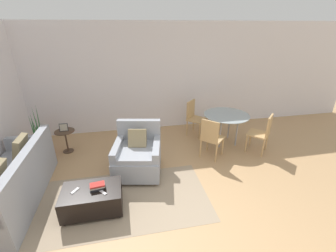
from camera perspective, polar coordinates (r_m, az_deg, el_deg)
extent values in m
plane|color=tan|center=(3.40, 5.94, -26.77)|extent=(20.00, 20.00, 0.00)
cube|color=white|center=(5.97, -4.24, 11.93)|extent=(12.00, 0.06, 2.75)
cube|color=gray|center=(3.97, -12.33, -17.97)|extent=(2.93, 1.50, 0.00)
cube|color=brown|center=(3.57, -12.32, -23.94)|extent=(2.87, 0.05, 0.00)
cube|color=brown|center=(3.70, -12.33, -21.80)|extent=(2.87, 0.05, 0.00)
cube|color=brown|center=(3.83, -12.33, -19.80)|extent=(2.87, 0.05, 0.00)
cube|color=brown|center=(3.97, -12.34, -17.94)|extent=(2.87, 0.05, 0.00)
cube|color=brown|center=(4.11, -12.34, -16.21)|extent=(2.87, 0.05, 0.00)
cube|color=brown|center=(4.26, -12.35, -14.60)|extent=(2.87, 0.05, 0.00)
cube|color=brown|center=(4.41, -12.35, -13.09)|extent=(2.87, 0.05, 0.00)
cube|color=#999EA8|center=(4.52, -34.95, -13.14)|extent=(0.84, 2.10, 0.43)
cube|color=#999EA8|center=(4.16, -31.98, -8.25)|extent=(0.14, 2.10, 0.45)
cube|color=#999EA8|center=(5.14, -31.99, -3.51)|extent=(0.77, 0.12, 0.26)
cube|color=#8E7F5B|center=(4.62, -33.40, -4.69)|extent=(0.19, 0.40, 0.41)
cube|color=#999EA8|center=(4.40, -7.66, -8.88)|extent=(1.02, 1.07, 0.38)
cube|color=#999EA8|center=(4.25, -7.89, -6.45)|extent=(0.76, 0.91, 0.10)
cube|color=#999EA8|center=(4.53, -7.34, -1.41)|extent=(0.86, 0.29, 0.51)
cube|color=#999EA8|center=(4.32, -12.70, -5.52)|extent=(0.29, 0.86, 0.20)
cube|color=#999EA8|center=(4.22, -2.92, -5.66)|extent=(0.29, 0.86, 0.20)
cylinder|color=brown|center=(4.28, -12.87, -13.98)|extent=(0.05, 0.05, 0.06)
cylinder|color=brown|center=(4.19, -3.31, -14.31)|extent=(0.05, 0.05, 0.06)
cylinder|color=brown|center=(4.89, -11.02, -8.49)|extent=(0.05, 0.05, 0.06)
cylinder|color=brown|center=(4.81, -2.81, -8.65)|extent=(0.05, 0.05, 0.06)
cube|color=#8E7F5B|center=(4.28, -7.79, -3.06)|extent=(0.37, 0.26, 0.35)
cube|color=black|center=(3.78, -18.63, -17.13)|extent=(0.88, 0.55, 0.35)
cylinder|color=black|center=(3.83, -24.80, -21.67)|extent=(0.04, 0.04, 0.04)
cylinder|color=black|center=(3.70, -12.15, -21.39)|extent=(0.04, 0.04, 0.04)
cylinder|color=black|center=(4.15, -23.52, -17.27)|extent=(0.04, 0.04, 0.04)
cylinder|color=black|center=(4.03, -12.19, -16.84)|extent=(0.04, 0.04, 0.04)
cube|color=black|center=(3.65, -17.67, -14.83)|extent=(0.21, 0.16, 0.03)
cube|color=beige|center=(3.64, -17.43, -14.32)|extent=(0.23, 0.15, 0.03)
cube|color=#B72D28|center=(3.61, -17.52, -14.06)|extent=(0.23, 0.15, 0.03)
cube|color=#B7B7BC|center=(3.72, -22.54, -14.94)|extent=(0.12, 0.14, 0.01)
cube|color=#B7B7BC|center=(3.57, -16.29, -15.78)|extent=(0.14, 0.15, 0.01)
cylinder|color=maroon|center=(5.75, -29.48, -5.16)|extent=(0.39, 0.39, 0.24)
cylinder|color=black|center=(5.70, -29.71, -4.19)|extent=(0.36, 0.36, 0.02)
cone|color=#387A42|center=(5.52, -30.31, -0.01)|extent=(0.05, 0.13, 0.88)
cone|color=#387A42|center=(5.57, -29.89, 0.40)|extent=(0.10, 0.09, 0.91)
cone|color=#387A42|center=(5.63, -30.36, -1.10)|extent=(0.14, 0.07, 0.61)
cone|color=#387A42|center=(5.61, -30.82, -1.22)|extent=(0.05, 0.07, 0.63)
cone|color=#387A42|center=(5.56, -30.84, -0.84)|extent=(0.07, 0.14, 0.73)
cone|color=#387A42|center=(5.50, -31.02, -1.13)|extent=(0.09, 0.06, 0.73)
cone|color=#387A42|center=(5.53, -30.28, -1.29)|extent=(0.13, 0.10, 0.65)
cylinder|color=#4C3828|center=(5.43, -24.81, -1.22)|extent=(0.42, 0.42, 0.02)
cylinder|color=#4C3828|center=(5.54, -24.37, -3.56)|extent=(0.04, 0.04, 0.48)
cylinder|color=#4C3828|center=(5.65, -23.94, -5.81)|extent=(0.23, 0.23, 0.02)
cube|color=black|center=(5.40, -24.99, -0.32)|extent=(0.18, 0.05, 0.17)
cube|color=#B2A893|center=(5.39, -25.00, -0.35)|extent=(0.16, 0.03, 0.15)
cube|color=black|center=(5.44, -24.85, -0.62)|extent=(0.02, 0.04, 0.08)
cylinder|color=#99A8AD|center=(5.43, 14.65, 2.74)|extent=(1.06, 1.06, 0.01)
cylinder|color=#99999E|center=(5.32, 13.17, -1.84)|extent=(0.04, 0.04, 0.72)
cylinder|color=#99999E|center=(5.50, 17.08, -1.43)|extent=(0.04, 0.04, 0.72)
cylinder|color=#99999E|center=(5.66, 11.52, -0.06)|extent=(0.04, 0.04, 0.72)
cylinder|color=#99999E|center=(5.83, 15.26, 0.27)|extent=(0.04, 0.04, 0.72)
cube|color=tan|center=(4.89, 11.24, -3.04)|extent=(0.59, 0.59, 0.03)
cube|color=tan|center=(4.63, 10.55, -1.30)|extent=(0.29, 0.29, 0.45)
cylinder|color=tan|center=(5.09, 13.70, -5.00)|extent=(0.03, 0.03, 0.42)
cylinder|color=tan|center=(5.20, 10.01, -4.00)|extent=(0.03, 0.03, 0.42)
cylinder|color=tan|center=(4.80, 12.16, -6.78)|extent=(0.03, 0.03, 0.42)
cylinder|color=tan|center=(4.91, 8.27, -5.67)|extent=(0.03, 0.03, 0.42)
cube|color=tan|center=(5.38, 21.91, -1.84)|extent=(0.59, 0.59, 0.03)
cube|color=tan|center=(5.26, 24.30, 0.04)|extent=(0.29, 0.29, 0.45)
cylinder|color=tan|center=(5.66, 20.22, -2.79)|extent=(0.03, 0.03, 0.42)
cylinder|color=tan|center=(5.34, 19.23, -4.28)|extent=(0.03, 0.03, 0.42)
cylinder|color=tan|center=(5.61, 23.75, -3.65)|extent=(0.03, 0.03, 0.42)
cylinder|color=tan|center=(5.29, 22.97, -5.21)|extent=(0.03, 0.03, 0.42)
cube|color=tan|center=(5.80, 7.33, 1.68)|extent=(0.59, 0.59, 0.03)
cube|color=tan|center=(5.79, 5.78, 4.28)|extent=(0.29, 0.29, 0.45)
cylinder|color=tan|center=(5.67, 8.01, -1.38)|extent=(0.03, 0.03, 0.42)
cylinder|color=tan|center=(5.97, 9.54, -0.14)|extent=(0.03, 0.03, 0.42)
cylinder|color=tan|center=(5.82, 4.84, -0.55)|extent=(0.03, 0.03, 0.42)
cylinder|color=tan|center=(6.11, 6.48, 0.63)|extent=(0.03, 0.03, 0.42)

